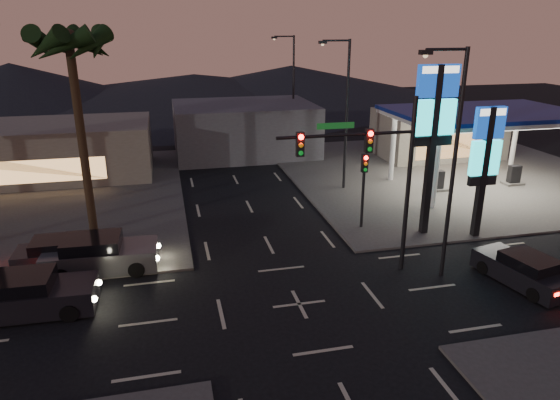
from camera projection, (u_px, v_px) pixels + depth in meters
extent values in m
plane|color=black|center=(299.00, 304.00, 20.39)|extent=(140.00, 140.00, 0.00)
cube|color=#47443F|center=(445.00, 173.00, 38.52)|extent=(24.00, 24.00, 0.12)
cylinder|color=silver|center=(436.00, 170.00, 30.20)|extent=(0.36, 0.36, 5.00)
cylinder|color=silver|center=(393.00, 148.00, 35.72)|extent=(0.36, 0.36, 5.00)
cylinder|color=silver|center=(514.00, 141.00, 37.87)|extent=(0.36, 0.36, 5.00)
cube|color=silver|center=(485.00, 114.00, 33.15)|extent=(12.00, 8.00, 0.50)
cube|color=white|center=(484.00, 119.00, 33.24)|extent=(11.60, 7.60, 0.06)
cube|color=navy|center=(485.00, 112.00, 33.10)|extent=(12.20, 8.20, 0.25)
cube|color=black|center=(437.00, 181.00, 33.95)|extent=(0.80, 0.50, 1.40)
cube|color=black|center=(514.00, 175.00, 35.24)|extent=(0.80, 0.50, 1.40)
cube|color=#726B5B|center=(437.00, 134.00, 42.90)|extent=(10.00, 6.00, 4.00)
cube|color=black|center=(431.00, 154.00, 25.79)|extent=(0.35, 0.35, 9.00)
cube|color=#0D3697|center=(438.00, 81.00, 24.57)|extent=(2.20, 0.30, 1.60)
cube|color=white|center=(439.00, 69.00, 24.39)|extent=(1.98, 0.32, 0.35)
cube|color=#17E2E2|center=(435.00, 117.00, 25.16)|extent=(2.20, 0.30, 1.80)
cube|color=black|center=(432.00, 141.00, 25.56)|extent=(2.09, 0.28, 0.50)
cube|color=black|center=(483.00, 175.00, 25.74)|extent=(0.35, 0.35, 7.00)
cube|color=#0D3697|center=(490.00, 123.00, 24.85)|extent=(1.60, 0.30, 1.60)
cube|color=white|center=(491.00, 112.00, 24.67)|extent=(1.44, 0.32, 0.35)
cube|color=#17E2E2|center=(485.00, 158.00, 25.44)|extent=(1.60, 0.30, 1.80)
cube|color=black|center=(482.00, 180.00, 25.84)|extent=(1.52, 0.28, 0.50)
cylinder|color=black|center=(408.00, 187.00, 22.09)|extent=(0.20, 0.20, 8.00)
cylinder|color=black|center=(347.00, 135.00, 20.63)|extent=(6.00, 0.14, 0.14)
cube|color=#0C3F14|center=(336.00, 126.00, 20.39)|extent=(1.60, 0.05, 0.25)
cube|color=black|center=(369.00, 141.00, 20.94)|extent=(0.32, 0.25, 1.00)
sphere|color=#FF0C07|center=(371.00, 134.00, 20.69)|extent=(0.22, 0.22, 0.22)
sphere|color=orange|center=(370.00, 141.00, 20.80)|extent=(0.20, 0.20, 0.20)
sphere|color=#0CB226|center=(370.00, 149.00, 20.91)|extent=(0.20, 0.20, 0.20)
cube|color=black|center=(300.00, 144.00, 20.30)|extent=(0.32, 0.25, 1.00)
sphere|color=#FF0C07|center=(301.00, 137.00, 20.05)|extent=(0.22, 0.22, 0.22)
sphere|color=orange|center=(301.00, 145.00, 20.16)|extent=(0.20, 0.20, 0.20)
sphere|color=#0CB226|center=(301.00, 153.00, 20.27)|extent=(0.20, 0.20, 0.20)
cylinder|color=black|center=(363.00, 195.00, 27.35)|extent=(0.16, 0.16, 4.00)
cube|color=black|center=(365.00, 163.00, 26.76)|extent=(0.32, 0.25, 1.00)
sphere|color=#FF0C07|center=(366.00, 158.00, 26.51)|extent=(0.22, 0.22, 0.22)
sphere|color=orange|center=(366.00, 164.00, 26.62)|extent=(0.20, 0.20, 0.20)
sphere|color=#0CB226|center=(365.00, 170.00, 26.73)|extent=(0.20, 0.20, 0.20)
cylinder|color=black|center=(453.00, 169.00, 21.17)|extent=(0.18, 0.18, 10.00)
cylinder|color=black|center=(447.00, 49.00, 19.36)|extent=(1.80, 0.12, 0.12)
cube|color=black|center=(426.00, 52.00, 19.20)|extent=(0.50, 0.25, 0.18)
sphere|color=#FFCC8C|center=(425.00, 55.00, 19.24)|extent=(0.20, 0.20, 0.20)
cylinder|color=black|center=(346.00, 118.00, 33.12)|extent=(0.18, 0.18, 10.00)
cylinder|color=black|center=(336.00, 40.00, 31.31)|extent=(1.80, 0.12, 0.12)
cube|color=black|center=(323.00, 42.00, 31.15)|extent=(0.50, 0.25, 0.18)
sphere|color=#FFCC8C|center=(323.00, 44.00, 31.19)|extent=(0.20, 0.20, 0.20)
cylinder|color=black|center=(293.00, 92.00, 45.99)|extent=(0.18, 0.18, 10.00)
cylinder|color=black|center=(284.00, 36.00, 44.18)|extent=(1.80, 0.12, 0.12)
cube|color=black|center=(274.00, 38.00, 44.02)|extent=(0.50, 0.25, 0.18)
sphere|color=#FFCC8C|center=(274.00, 39.00, 44.06)|extent=(0.20, 0.20, 0.20)
cylinder|color=black|center=(82.00, 143.00, 25.52)|extent=(0.44, 0.44, 10.20)
sphere|color=black|center=(68.00, 38.00, 23.84)|extent=(0.90, 0.90, 0.90)
cone|color=black|center=(98.00, 45.00, 24.21)|extent=(0.90, 2.74, 1.91)
cone|color=black|center=(92.00, 44.00, 24.98)|extent=(2.57, 2.57, 1.91)
cone|color=black|center=(73.00, 44.00, 25.13)|extent=(2.74, 0.90, 1.91)
cone|color=black|center=(52.00, 44.00, 24.58)|extent=(2.57, 2.57, 1.91)
cone|color=black|center=(40.00, 45.00, 23.66)|extent=(0.90, 2.74, 1.91)
cone|color=black|center=(45.00, 46.00, 22.89)|extent=(2.57, 2.57, 1.91)
cone|color=black|center=(65.00, 46.00, 22.74)|extent=(2.74, 0.90, 1.91)
cone|color=black|center=(87.00, 45.00, 23.29)|extent=(2.57, 2.57, 1.91)
cube|color=#726B5B|center=(40.00, 151.00, 36.96)|extent=(16.00, 8.00, 4.00)
cube|color=#4C4C51|center=(244.00, 129.00, 44.00)|extent=(12.00, 9.00, 4.40)
cone|color=black|center=(13.00, 85.00, 69.21)|extent=(40.00, 40.00, 6.00)
cone|color=black|center=(291.00, 82.00, 77.95)|extent=(50.00, 50.00, 5.00)
cone|color=black|center=(195.00, 88.00, 74.90)|extent=(60.00, 60.00, 4.00)
cube|color=black|center=(31.00, 299.00, 19.62)|extent=(4.97, 2.21, 1.01)
cube|color=black|center=(19.00, 284.00, 19.33)|extent=(2.51, 1.97, 0.73)
cylinder|color=black|center=(78.00, 289.00, 20.87)|extent=(0.72, 0.29, 0.72)
cylinder|color=black|center=(70.00, 313.00, 19.12)|extent=(0.72, 0.29, 0.72)
sphere|color=#FFF2BF|center=(99.00, 283.00, 20.67)|extent=(0.25, 0.25, 0.25)
sphere|color=#FFF2BF|center=(94.00, 299.00, 19.43)|extent=(0.25, 0.25, 0.25)
cube|color=#525254|center=(102.00, 258.00, 23.03)|extent=(5.12, 2.32, 1.03)
cube|color=black|center=(92.00, 245.00, 22.75)|extent=(2.60, 2.05, 0.74)
cylinder|color=black|center=(140.00, 251.00, 24.31)|extent=(0.74, 0.30, 0.73)
cylinder|color=black|center=(136.00, 269.00, 22.50)|extent=(0.74, 0.30, 0.73)
cylinder|color=black|center=(70.00, 257.00, 23.74)|extent=(0.74, 0.30, 0.73)
cylinder|color=black|center=(61.00, 276.00, 21.93)|extent=(0.74, 0.30, 0.73)
sphere|color=#FFF2BF|center=(158.00, 246.00, 24.09)|extent=(0.25, 0.25, 0.25)
sphere|color=#FFF2BF|center=(157.00, 258.00, 22.82)|extent=(0.25, 0.25, 0.25)
cube|color=#FF140A|center=(47.00, 253.00, 23.17)|extent=(0.10, 0.29, 0.16)
cube|color=#FF140A|center=(39.00, 266.00, 21.89)|extent=(0.10, 0.29, 0.16)
cube|color=black|center=(65.00, 256.00, 23.44)|extent=(4.29, 1.82, 0.88)
cube|color=black|center=(56.00, 245.00, 23.18)|extent=(2.15, 1.67, 0.63)
cylinder|color=black|center=(98.00, 250.00, 24.56)|extent=(0.62, 0.24, 0.62)
cylinder|color=black|center=(94.00, 265.00, 23.04)|extent=(0.62, 0.24, 0.62)
cylinder|color=black|center=(38.00, 256.00, 23.99)|extent=(0.62, 0.24, 0.62)
cylinder|color=black|center=(30.00, 271.00, 22.46)|extent=(0.62, 0.24, 0.62)
sphere|color=#FFF2BF|center=(113.00, 245.00, 24.40)|extent=(0.21, 0.21, 0.21)
sphere|color=#FFF2BF|center=(111.00, 256.00, 23.33)|extent=(0.21, 0.21, 0.21)
cube|color=#FF140A|center=(18.00, 252.00, 23.48)|extent=(0.08, 0.24, 0.14)
cube|color=#FF140A|center=(11.00, 263.00, 22.40)|extent=(0.08, 0.24, 0.14)
cube|color=black|center=(522.00, 272.00, 21.90)|extent=(2.60, 4.52, 0.87)
cube|color=black|center=(530.00, 263.00, 21.46)|extent=(2.03, 2.41, 0.63)
cylinder|color=black|center=(484.00, 268.00, 22.80)|extent=(0.35, 0.65, 0.62)
cylinder|color=black|center=(510.00, 261.00, 23.45)|extent=(0.35, 0.65, 0.62)
cylinder|color=black|center=(534.00, 295.00, 20.49)|extent=(0.35, 0.65, 0.62)
cube|color=#FF140A|center=(557.00, 294.00, 19.80)|extent=(0.25, 0.12, 0.14)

